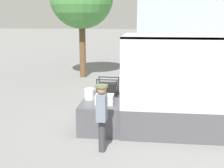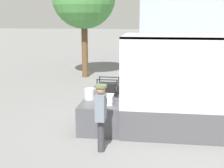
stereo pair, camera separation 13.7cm
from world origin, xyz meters
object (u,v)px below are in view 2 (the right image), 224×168
at_px(microwave, 104,99).
at_px(worker_person, 101,111).
at_px(orange_bucket, 90,94).
at_px(portable_generator, 109,89).

bearing_deg(microwave, worker_person, -84.43).
xyz_separation_m(microwave, worker_person, (0.14, -1.44, 0.08)).
height_order(microwave, worker_person, worker_person).
distance_m(orange_bucket, worker_person, 2.01).
xyz_separation_m(portable_generator, worker_person, (0.15, -2.43, -0.01)).
bearing_deg(orange_bucket, microwave, -38.94).
bearing_deg(microwave, orange_bucket, 141.06).
distance_m(portable_generator, worker_person, 2.44).
bearing_deg(portable_generator, microwave, -89.20).
relative_size(microwave, worker_person, 0.30).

